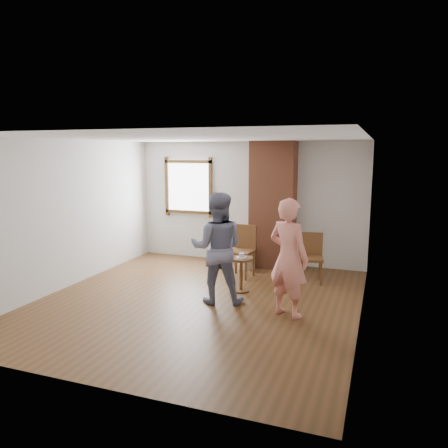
{
  "coord_description": "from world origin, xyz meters",
  "views": [
    {
      "loc": [
        2.7,
        -6.2,
        2.41
      ],
      "look_at": [
        0.15,
        0.8,
        1.15
      ],
      "focal_mm": 35.0,
      "sensor_mm": 36.0,
      "label": 1
    }
  ],
  "objects_px": {
    "dining_chair_left": "(243,248)",
    "side_table": "(241,269)",
    "stoneware_crock": "(247,257)",
    "person_pink": "(288,258)",
    "man": "(217,248)",
    "dining_chair_right": "(311,255)"
  },
  "relations": [
    {
      "from": "stoneware_crock",
      "to": "person_pink",
      "type": "xyz_separation_m",
      "value": [
        1.34,
        -2.34,
        0.64
      ]
    },
    {
      "from": "dining_chair_right",
      "to": "person_pink",
      "type": "relative_size",
      "value": 0.52
    },
    {
      "from": "dining_chair_right",
      "to": "side_table",
      "type": "height_order",
      "value": "dining_chair_right"
    },
    {
      "from": "stoneware_crock",
      "to": "side_table",
      "type": "bearing_deg",
      "value": -76.63
    },
    {
      "from": "stoneware_crock",
      "to": "dining_chair_left",
      "type": "bearing_deg",
      "value": -81.22
    },
    {
      "from": "dining_chair_right",
      "to": "man",
      "type": "height_order",
      "value": "man"
    },
    {
      "from": "dining_chair_left",
      "to": "man",
      "type": "xyz_separation_m",
      "value": [
        0.07,
        -1.55,
        0.33
      ]
    },
    {
      "from": "dining_chair_left",
      "to": "stoneware_crock",
      "type": "bearing_deg",
      "value": 104.96
    },
    {
      "from": "man",
      "to": "person_pink",
      "type": "relative_size",
      "value": 1.01
    },
    {
      "from": "stoneware_crock",
      "to": "man",
      "type": "xyz_separation_m",
      "value": [
        0.16,
        -2.14,
        0.66
      ]
    },
    {
      "from": "dining_chair_left",
      "to": "dining_chair_right",
      "type": "bearing_deg",
      "value": 9.73
    },
    {
      "from": "side_table",
      "to": "dining_chair_left",
      "type": "bearing_deg",
      "value": 106.21
    },
    {
      "from": "stoneware_crock",
      "to": "side_table",
      "type": "xyz_separation_m",
      "value": [
        0.36,
        -1.51,
        0.17
      ]
    },
    {
      "from": "dining_chair_left",
      "to": "side_table",
      "type": "bearing_deg",
      "value": -67.61
    },
    {
      "from": "dining_chair_right",
      "to": "side_table",
      "type": "bearing_deg",
      "value": -147.16
    },
    {
      "from": "dining_chair_left",
      "to": "side_table",
      "type": "height_order",
      "value": "dining_chair_left"
    },
    {
      "from": "side_table",
      "to": "person_pink",
      "type": "xyz_separation_m",
      "value": [
        0.98,
        -0.82,
        0.47
      ]
    },
    {
      "from": "person_pink",
      "to": "man",
      "type": "bearing_deg",
      "value": 13.19
    },
    {
      "from": "stoneware_crock",
      "to": "side_table",
      "type": "distance_m",
      "value": 1.57
    },
    {
      "from": "dining_chair_left",
      "to": "side_table",
      "type": "distance_m",
      "value": 0.98
    },
    {
      "from": "dining_chair_right",
      "to": "stoneware_crock",
      "type": "bearing_deg",
      "value": 148.63
    },
    {
      "from": "man",
      "to": "person_pink",
      "type": "xyz_separation_m",
      "value": [
        1.18,
        -0.2,
        -0.01
      ]
    }
  ]
}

